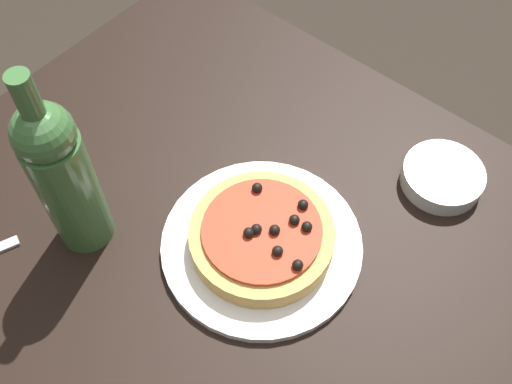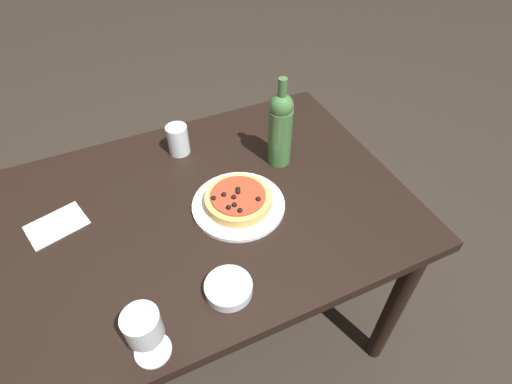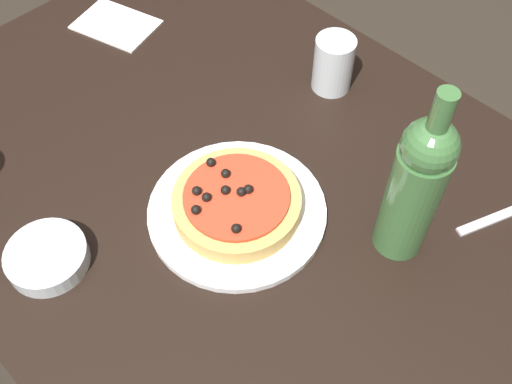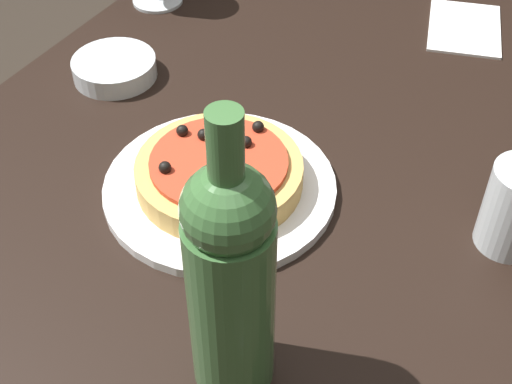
% 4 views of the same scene
% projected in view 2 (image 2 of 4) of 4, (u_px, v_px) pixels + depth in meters
% --- Properties ---
extents(ground_plane, '(14.00, 14.00, 0.00)m').
position_uv_depth(ground_plane, '(224.00, 324.00, 1.68)').
color(ground_plane, '#2D261E').
extents(dining_table, '(1.13, 0.83, 0.74)m').
position_uv_depth(dining_table, '(212.00, 227.00, 1.23)').
color(dining_table, black).
rests_on(dining_table, ground_plane).
extents(dinner_plate, '(0.27, 0.27, 0.01)m').
position_uv_depth(dinner_plate, '(238.00, 205.00, 1.14)').
color(dinner_plate, white).
rests_on(dinner_plate, dining_table).
extents(pizza, '(0.19, 0.19, 0.05)m').
position_uv_depth(pizza, '(238.00, 199.00, 1.13)').
color(pizza, tan).
rests_on(pizza, dinner_plate).
extents(wine_glass, '(0.08, 0.08, 0.15)m').
position_uv_depth(wine_glass, '(144.00, 328.00, 0.78)').
color(wine_glass, silver).
rests_on(wine_glass, dining_table).
extents(wine_bottle, '(0.07, 0.07, 0.29)m').
position_uv_depth(wine_bottle, '(280.00, 128.00, 1.20)').
color(wine_bottle, '#3D6B38').
rests_on(wine_bottle, dining_table).
extents(water_cup, '(0.07, 0.07, 0.10)m').
position_uv_depth(water_cup, '(178.00, 140.00, 1.29)').
color(water_cup, silver).
rests_on(water_cup, dining_table).
extents(side_bowl, '(0.11, 0.11, 0.03)m').
position_uv_depth(side_bowl, '(229.00, 288.00, 0.94)').
color(side_bowl, silver).
rests_on(side_bowl, dining_table).
extents(fork, '(0.09, 0.19, 0.00)m').
position_uv_depth(fork, '(281.00, 124.00, 1.43)').
color(fork, silver).
rests_on(fork, dining_table).
extents(paper_napkin, '(0.17, 0.14, 0.00)m').
position_uv_depth(paper_napkin, '(57.00, 225.00, 1.09)').
color(paper_napkin, white).
rests_on(paper_napkin, dining_table).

